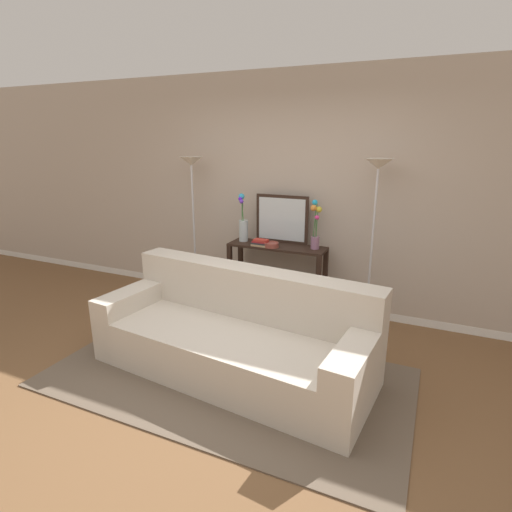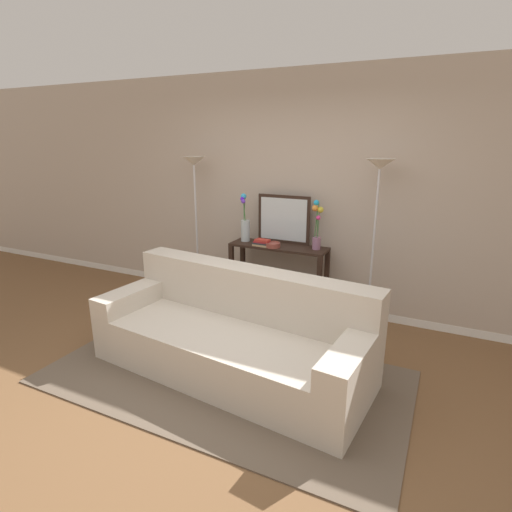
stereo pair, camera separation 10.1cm
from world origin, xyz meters
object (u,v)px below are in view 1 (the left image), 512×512
object	(u,v)px
couch	(235,338)
fruit_bowl	(272,245)
vase_short_flowers	(315,227)
book_stack	(261,243)
floor_lamp_right	(376,198)
console_table	(277,267)
wall_mirror	(282,219)
vase_tall_flowers	(243,225)
floor_lamp_left	(192,189)
book_row_under_console	(258,303)

from	to	relation	value
couch	fruit_bowl	size ratio (longest dim) A/B	15.27
vase_short_flowers	book_stack	xyz separation A→B (m)	(-0.60, -0.13, -0.21)
floor_lamp_right	console_table	bearing A→B (deg)	177.98
floor_lamp_right	wall_mirror	bearing A→B (deg)	170.58
couch	console_table	distance (m)	1.36
floor_lamp_right	book_stack	distance (m)	1.35
wall_mirror	vase_tall_flowers	world-z (taller)	vase_tall_flowers
floor_lamp_right	vase_tall_flowers	bearing A→B (deg)	177.63
floor_lamp_left	console_table	bearing A→B (deg)	1.97
floor_lamp_right	vase_tall_flowers	xyz separation A→B (m)	(-1.50, 0.06, -0.42)
console_table	vase_short_flowers	distance (m)	0.67
book_stack	book_row_under_console	distance (m)	0.80
fruit_bowl	book_stack	bearing A→B (deg)	176.68
couch	wall_mirror	xyz separation A→B (m)	(-0.13, 1.47, 0.79)
vase_short_flowers	book_row_under_console	world-z (taller)	vase_short_flowers
vase_short_flowers	book_row_under_console	size ratio (longest dim) A/B	1.19
fruit_bowl	book_stack	xyz separation A→B (m)	(-0.14, 0.01, 0.00)
wall_mirror	vase_tall_flowers	bearing A→B (deg)	-165.59
vase_tall_flowers	vase_short_flowers	size ratio (longest dim) A/B	1.04
fruit_bowl	wall_mirror	bearing A→B (deg)	83.42
floor_lamp_right	book_row_under_console	bearing A→B (deg)	178.34
floor_lamp_left	wall_mirror	size ratio (longest dim) A/B	2.83
couch	book_row_under_console	size ratio (longest dim) A/B	5.56
book_stack	couch	bearing A→B (deg)	-76.73
wall_mirror	vase_short_flowers	size ratio (longest dim) A/B	1.17
vase_tall_flowers	book_row_under_console	bearing A→B (deg)	-6.73
wall_mirror	book_row_under_console	xyz separation A→B (m)	(-0.23, -0.14, -1.04)
couch	vase_short_flowers	distance (m)	1.59
wall_mirror	book_stack	size ratio (longest dim) A/B	3.01
console_table	floor_lamp_left	bearing A→B (deg)	-178.03
wall_mirror	book_stack	world-z (taller)	wall_mirror
console_table	floor_lamp_left	world-z (taller)	floor_lamp_left
console_table	vase_tall_flowers	xyz separation A→B (m)	(-0.44, 0.02, 0.46)
console_table	floor_lamp_right	world-z (taller)	floor_lamp_right
couch	vase_short_flowers	xyz separation A→B (m)	(0.30, 1.37, 0.75)
vase_short_flowers	wall_mirror	bearing A→B (deg)	167.03
couch	console_table	size ratio (longest dim) A/B	2.23
console_table	vase_tall_flowers	distance (m)	0.64
couch	wall_mirror	world-z (taller)	wall_mirror
console_table	floor_lamp_right	distance (m)	1.38
couch	vase_tall_flowers	world-z (taller)	vase_tall_flowers
vase_tall_flowers	fruit_bowl	world-z (taller)	vase_tall_flowers
wall_mirror	floor_lamp_left	bearing A→B (deg)	-170.84
vase_tall_flowers	vase_short_flowers	bearing A→B (deg)	0.90
floor_lamp_left	fruit_bowl	bearing A→B (deg)	-3.39
floor_lamp_left	fruit_bowl	world-z (taller)	floor_lamp_left
couch	floor_lamp_right	size ratio (longest dim) A/B	1.39
floor_lamp_right	fruit_bowl	distance (m)	1.23
floor_lamp_right	wall_mirror	distance (m)	1.12
vase_tall_flowers	book_stack	distance (m)	0.34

